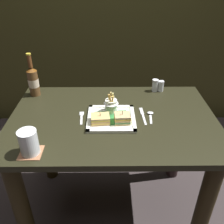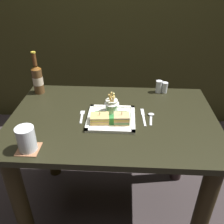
# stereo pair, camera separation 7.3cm
# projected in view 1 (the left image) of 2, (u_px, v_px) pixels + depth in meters

# --- Properties ---
(ground_plane) EXTENTS (6.00, 6.00, 0.00)m
(ground_plane) POSITION_uv_depth(u_px,v_px,m) (113.00, 205.00, 1.73)
(ground_plane) COLOR #352D2D
(dining_table) EXTENTS (1.13, 0.76, 0.74)m
(dining_table) POSITION_uv_depth(u_px,v_px,m) (113.00, 142.00, 1.43)
(dining_table) COLOR black
(dining_table) RESTS_ON ground_plane
(square_plate) EXTENTS (0.26, 0.26, 0.02)m
(square_plate) POSITION_uv_depth(u_px,v_px,m) (111.00, 118.00, 1.32)
(square_plate) COLOR white
(square_plate) RESTS_ON dining_table
(sandwich_half_left) EXTENTS (0.10, 0.08, 0.06)m
(sandwich_half_left) POSITION_uv_depth(u_px,v_px,m) (100.00, 119.00, 1.27)
(sandwich_half_left) COLOR tan
(sandwich_half_left) RESTS_ON square_plate
(sandwich_half_right) EXTENTS (0.08, 0.07, 0.07)m
(sandwich_half_right) POSITION_uv_depth(u_px,v_px,m) (122.00, 118.00, 1.27)
(sandwich_half_right) COLOR tan
(sandwich_half_right) RESTS_ON square_plate
(fries_cup) EXTENTS (0.08, 0.08, 0.12)m
(fries_cup) POSITION_uv_depth(u_px,v_px,m) (111.00, 104.00, 1.34)
(fries_cup) COLOR silver
(fries_cup) RESTS_ON square_plate
(beer_bottle) EXTENTS (0.06, 0.06, 0.27)m
(beer_bottle) POSITION_uv_depth(u_px,v_px,m) (33.00, 81.00, 1.52)
(beer_bottle) COLOR brown
(beer_bottle) RESTS_ON dining_table
(drink_coaster) EXTENTS (0.10, 0.10, 0.00)m
(drink_coaster) POSITION_uv_depth(u_px,v_px,m) (31.00, 153.00, 1.09)
(drink_coaster) COLOR #A16947
(drink_coaster) RESTS_ON dining_table
(water_glass) EXTENTS (0.08, 0.08, 0.11)m
(water_glass) POSITION_uv_depth(u_px,v_px,m) (29.00, 144.00, 1.06)
(water_glass) COLOR silver
(water_glass) RESTS_ON dining_table
(fork) EXTENTS (0.03, 0.13, 0.00)m
(fork) POSITION_uv_depth(u_px,v_px,m) (82.00, 117.00, 1.34)
(fork) COLOR silver
(fork) RESTS_ON dining_table
(knife) EXTENTS (0.02, 0.18, 0.00)m
(knife) POSITION_uv_depth(u_px,v_px,m) (143.00, 115.00, 1.36)
(knife) COLOR silver
(knife) RESTS_ON dining_table
(spoon) EXTENTS (0.03, 0.12, 0.01)m
(spoon) POSITION_uv_depth(u_px,v_px,m) (150.00, 114.00, 1.36)
(spoon) COLOR silver
(spoon) RESTS_ON dining_table
(salt_shaker) EXTENTS (0.04, 0.04, 0.08)m
(salt_shaker) POSITION_uv_depth(u_px,v_px,m) (155.00, 86.00, 1.60)
(salt_shaker) COLOR silver
(salt_shaker) RESTS_ON dining_table
(pepper_shaker) EXTENTS (0.04, 0.04, 0.07)m
(pepper_shaker) POSITION_uv_depth(u_px,v_px,m) (161.00, 87.00, 1.60)
(pepper_shaker) COLOR silver
(pepper_shaker) RESTS_ON dining_table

